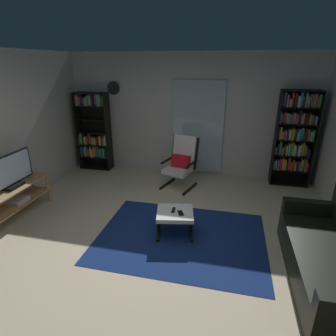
{
  "coord_description": "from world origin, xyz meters",
  "views": [
    {
      "loc": [
        0.91,
        -3.08,
        2.38
      ],
      "look_at": [
        0.01,
        0.84,
        0.84
      ],
      "focal_mm": 29.48,
      "sensor_mm": 36.0,
      "label": 1
    }
  ],
  "objects_px": {
    "bookshelf_near_sofa": "(294,136)",
    "wall_clock": "(114,88)",
    "lounge_armchair": "(181,161)",
    "tv_remote": "(173,210)",
    "tv_stand": "(16,197)",
    "bookshelf_near_tv": "(94,131)",
    "television": "(10,172)",
    "cell_phone": "(181,213)",
    "ottoman": "(175,215)"
  },
  "relations": [
    {
      "from": "lounge_armchair",
      "to": "bookshelf_near_sofa",
      "type": "bearing_deg",
      "value": 15.32
    },
    {
      "from": "tv_stand",
      "to": "ottoman",
      "type": "bearing_deg",
      "value": 2.33
    },
    {
      "from": "television",
      "to": "wall_clock",
      "type": "bearing_deg",
      "value": 75.3
    },
    {
      "from": "bookshelf_near_tv",
      "to": "tv_remote",
      "type": "distance_m",
      "value": 3.3
    },
    {
      "from": "lounge_armchair",
      "to": "ottoman",
      "type": "xyz_separation_m",
      "value": [
        0.22,
        -1.71,
        -0.23
      ]
    },
    {
      "from": "lounge_armchair",
      "to": "wall_clock",
      "type": "bearing_deg",
      "value": 155.56
    },
    {
      "from": "ottoman",
      "to": "bookshelf_near_sofa",
      "type": "bearing_deg",
      "value": 50.05
    },
    {
      "from": "television",
      "to": "tv_stand",
      "type": "bearing_deg",
      "value": 113.54
    },
    {
      "from": "bookshelf_near_tv",
      "to": "wall_clock",
      "type": "relative_size",
      "value": 6.1
    },
    {
      "from": "ottoman",
      "to": "tv_remote",
      "type": "height_order",
      "value": "tv_remote"
    },
    {
      "from": "tv_stand",
      "to": "ottoman",
      "type": "relative_size",
      "value": 2.17
    },
    {
      "from": "lounge_armchair",
      "to": "tv_remote",
      "type": "distance_m",
      "value": 1.71
    },
    {
      "from": "cell_phone",
      "to": "wall_clock",
      "type": "xyz_separation_m",
      "value": [
        -2.0,
        2.52,
        1.48
      ]
    },
    {
      "from": "bookshelf_near_tv",
      "to": "tv_remote",
      "type": "height_order",
      "value": "bookshelf_near_tv"
    },
    {
      "from": "bookshelf_near_tv",
      "to": "lounge_armchair",
      "type": "bearing_deg",
      "value": -14.57
    },
    {
      "from": "bookshelf_near_sofa",
      "to": "tv_remote",
      "type": "height_order",
      "value": "bookshelf_near_sofa"
    },
    {
      "from": "wall_clock",
      "to": "tv_stand",
      "type": "bearing_deg",
      "value": -104.77
    },
    {
      "from": "television",
      "to": "lounge_armchair",
      "type": "height_order",
      "value": "television"
    },
    {
      "from": "cell_phone",
      "to": "lounge_armchair",
      "type": "bearing_deg",
      "value": 77.04
    },
    {
      "from": "lounge_armchair",
      "to": "tv_remote",
      "type": "relative_size",
      "value": 7.1
    },
    {
      "from": "wall_clock",
      "to": "television",
      "type": "bearing_deg",
      "value": -104.7
    },
    {
      "from": "tv_stand",
      "to": "bookshelf_near_sofa",
      "type": "distance_m",
      "value": 5.17
    },
    {
      "from": "bookshelf_near_tv",
      "to": "bookshelf_near_sofa",
      "type": "height_order",
      "value": "bookshelf_near_sofa"
    },
    {
      "from": "lounge_armchair",
      "to": "tv_stand",
      "type": "bearing_deg",
      "value": -142.53
    },
    {
      "from": "television",
      "to": "tv_remote",
      "type": "bearing_deg",
      "value": 2.96
    },
    {
      "from": "television",
      "to": "ottoman",
      "type": "bearing_deg",
      "value": 2.45
    },
    {
      "from": "tv_remote",
      "to": "wall_clock",
      "type": "distance_m",
      "value": 3.43
    },
    {
      "from": "bookshelf_near_tv",
      "to": "lounge_armchair",
      "type": "height_order",
      "value": "bookshelf_near_tv"
    },
    {
      "from": "bookshelf_near_sofa",
      "to": "cell_phone",
      "type": "xyz_separation_m",
      "value": [
        -1.84,
        -2.34,
        -0.65
      ]
    },
    {
      "from": "tv_stand",
      "to": "ottoman",
      "type": "height_order",
      "value": "tv_stand"
    },
    {
      "from": "lounge_armchair",
      "to": "ottoman",
      "type": "relative_size",
      "value": 1.7
    },
    {
      "from": "bookshelf_near_sofa",
      "to": "tv_remote",
      "type": "distance_m",
      "value": 3.07
    },
    {
      "from": "bookshelf_near_tv",
      "to": "wall_clock",
      "type": "xyz_separation_m",
      "value": [
        0.47,
        0.21,
        0.95
      ]
    },
    {
      "from": "ottoman",
      "to": "bookshelf_near_tv",
      "type": "bearing_deg",
      "value": 136.34
    },
    {
      "from": "tv_stand",
      "to": "bookshelf_near_tv",
      "type": "xyz_separation_m",
      "value": [
        0.21,
        2.38,
        0.55
      ]
    },
    {
      "from": "bookshelf_near_sofa",
      "to": "cell_phone",
      "type": "relative_size",
      "value": 13.62
    },
    {
      "from": "television",
      "to": "lounge_armchair",
      "type": "xyz_separation_m",
      "value": [
        2.37,
        1.82,
        -0.25
      ]
    },
    {
      "from": "ottoman",
      "to": "tv_remote",
      "type": "distance_m",
      "value": 0.08
    },
    {
      "from": "bookshelf_near_sofa",
      "to": "ottoman",
      "type": "relative_size",
      "value": 3.16
    },
    {
      "from": "tv_stand",
      "to": "lounge_armchair",
      "type": "xyz_separation_m",
      "value": [
        2.37,
        1.82,
        0.18
      ]
    },
    {
      "from": "tv_stand",
      "to": "lounge_armchair",
      "type": "distance_m",
      "value": 2.99
    },
    {
      "from": "bookshelf_near_sofa",
      "to": "wall_clock",
      "type": "xyz_separation_m",
      "value": [
        -3.84,
        0.18,
        0.83
      ]
    },
    {
      "from": "tv_stand",
      "to": "tv_remote",
      "type": "bearing_deg",
      "value": 2.84
    },
    {
      "from": "ottoman",
      "to": "tv_remote",
      "type": "bearing_deg",
      "value": 142.41
    },
    {
      "from": "tv_stand",
      "to": "wall_clock",
      "type": "bearing_deg",
      "value": 75.23
    },
    {
      "from": "tv_remote",
      "to": "bookshelf_near_sofa",
      "type": "bearing_deg",
      "value": 45.54
    },
    {
      "from": "television",
      "to": "wall_clock",
      "type": "distance_m",
      "value": 2.88
    },
    {
      "from": "bookshelf_near_sofa",
      "to": "tv_remote",
      "type": "bearing_deg",
      "value": -130.63
    },
    {
      "from": "bookshelf_near_tv",
      "to": "ottoman",
      "type": "relative_size",
      "value": 2.93
    },
    {
      "from": "ottoman",
      "to": "tv_stand",
      "type": "bearing_deg",
      "value": -177.67
    }
  ]
}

